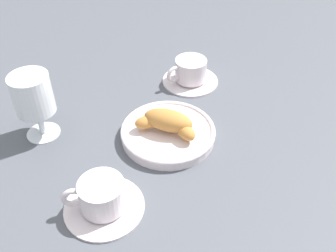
# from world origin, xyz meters

# --- Properties ---
(ground_plane) EXTENTS (2.20, 2.20, 0.00)m
(ground_plane) POSITION_xyz_m (0.00, 0.00, 0.00)
(ground_plane) COLOR #4C4F56
(pastry_plate) EXTENTS (0.19, 0.19, 0.02)m
(pastry_plate) POSITION_xyz_m (-0.01, -0.02, 0.01)
(pastry_plate) COLOR silver
(pastry_plate) RESTS_ON ground_plane
(croissant_large) EXTENTS (0.14, 0.06, 0.04)m
(croissant_large) POSITION_xyz_m (-0.01, -0.02, 0.04)
(croissant_large) COLOR #BC7A38
(croissant_large) RESTS_ON pastry_plate
(coffee_cup_near) EXTENTS (0.14, 0.14, 0.06)m
(coffee_cup_near) POSITION_xyz_m (0.00, -0.23, 0.03)
(coffee_cup_near) COLOR silver
(coffee_cup_near) RESTS_ON ground_plane
(coffee_cup_far) EXTENTS (0.14, 0.14, 0.06)m
(coffee_cup_far) POSITION_xyz_m (0.03, 0.18, 0.03)
(coffee_cup_far) COLOR silver
(coffee_cup_far) RESTS_ON ground_plane
(juice_glass_left) EXTENTS (0.08, 0.08, 0.14)m
(juice_glass_left) POSITION_xyz_m (0.23, 0.05, 0.09)
(juice_glass_left) COLOR white
(juice_glass_left) RESTS_ON ground_plane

